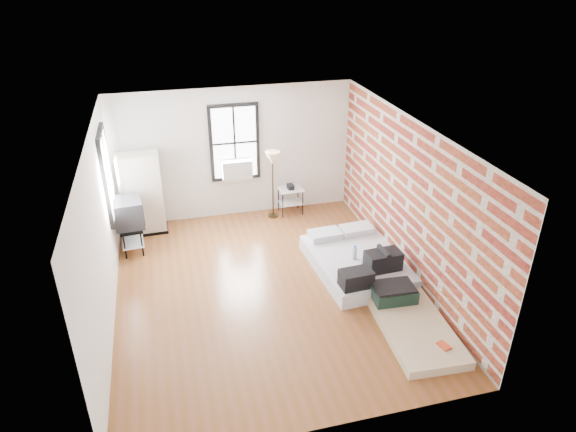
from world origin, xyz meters
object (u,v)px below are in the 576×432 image
object	(u,v)px
floor_lamp	(273,162)
tv_stand	(129,214)
mattress_main	(359,261)
side_table	(291,194)
wardrobe	(142,194)
mattress_bare	(410,319)

from	to	relation	value
floor_lamp	tv_stand	xyz separation A→B (m)	(-2.94, -0.69, -0.51)
mattress_main	tv_stand	bearing A→B (deg)	152.32
tv_stand	side_table	bearing A→B (deg)	8.85
wardrobe	mattress_main	bearing A→B (deg)	-35.04
floor_lamp	side_table	bearing A→B (deg)	9.73
mattress_bare	floor_lamp	size ratio (longest dim) A/B	1.27
mattress_bare	floor_lamp	distance (m)	4.46
wardrobe	side_table	xyz separation A→B (m)	(3.11, 0.07, -0.38)
wardrobe	floor_lamp	xyz separation A→B (m)	(2.70, -0.00, 0.43)
mattress_main	mattress_bare	distance (m)	1.68
wardrobe	side_table	world-z (taller)	wardrobe
side_table	tv_stand	xyz separation A→B (m)	(-3.35, -0.76, 0.30)
mattress_main	tv_stand	world-z (taller)	tv_stand
floor_lamp	tv_stand	size ratio (longest dim) A/B	1.41
mattress_main	floor_lamp	xyz separation A→B (m)	(-1.02, 2.47, 1.09)
wardrobe	tv_stand	xyz separation A→B (m)	(-0.25, -0.69, -0.08)
mattress_bare	floor_lamp	xyz separation A→B (m)	(-1.21, 4.14, 1.15)
wardrobe	tv_stand	world-z (taller)	wardrobe
mattress_main	mattress_bare	xyz separation A→B (m)	(0.19, -1.67, -0.06)
mattress_bare	tv_stand	distance (m)	5.43
mattress_bare	wardrobe	size ratio (longest dim) A/B	1.13
side_table	floor_lamp	xyz separation A→B (m)	(-0.41, -0.07, 0.81)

